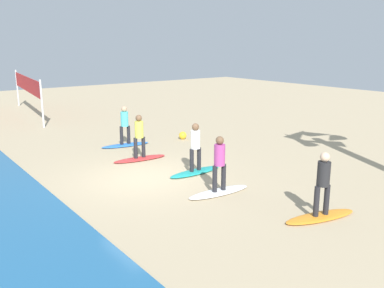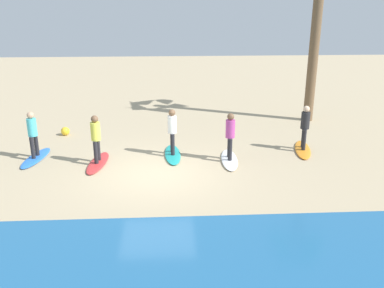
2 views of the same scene
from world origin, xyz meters
name	(u,v)px [view 2 (image 2 of 2)]	position (x,y,z in m)	size (l,w,h in m)	color
ground_plane	(156,174)	(0.00, 0.00, 0.00)	(60.00, 60.00, 0.00)	tan
surfboard_orange	(303,150)	(-5.44, -1.88, 0.04)	(2.10, 0.56, 0.09)	orange
surfer_orange	(305,124)	(-5.44, -1.88, 1.04)	(0.32, 0.45, 1.64)	#232328
surfboard_white	(229,160)	(-2.54, -0.99, 0.04)	(2.10, 0.56, 0.09)	white
surfer_white	(230,133)	(-2.54, -0.99, 1.04)	(0.32, 0.46, 1.64)	#232328
surfboard_teal	(173,154)	(-0.56, -1.63, 0.04)	(2.10, 0.56, 0.09)	teal
surfer_teal	(172,128)	(-0.56, -1.63, 1.04)	(0.32, 0.46, 1.64)	#232328
surfboard_red	(98,163)	(2.03, -0.95, 0.04)	(2.10, 0.56, 0.09)	red
surfer_red	(96,135)	(2.03, -0.95, 1.04)	(0.32, 0.46, 1.64)	#232328
surfboard_blue	(36,158)	(4.31, -1.55, 0.04)	(2.10, 0.56, 0.09)	blue
surfer_blue	(32,131)	(4.31, -1.55, 1.04)	(0.32, 0.46, 1.64)	#232328
beach_ball	(65,131)	(3.89, -4.29, 0.18)	(0.35, 0.35, 0.35)	yellow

